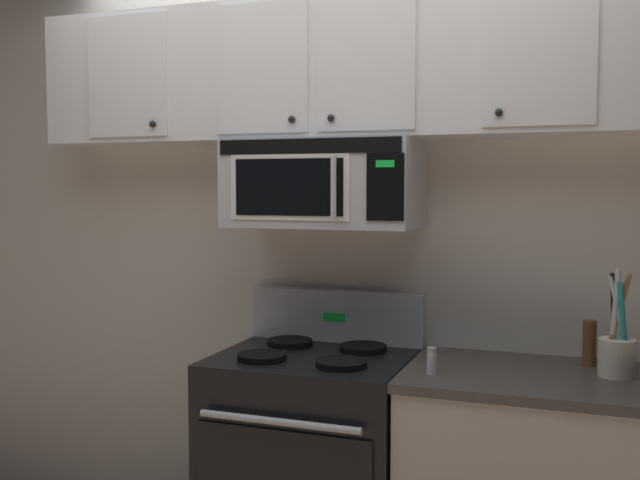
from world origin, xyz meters
The scene contains 7 objects.
back_wall centered at (0.00, 0.79, 1.35)m, with size 5.20×0.10×2.70m, color silver.
stove_range centered at (0.00, 0.42, 0.47)m, with size 0.76×0.69×1.12m.
over_range_microwave centered at (0.00, 0.54, 1.58)m, with size 0.76×0.43×0.35m.
upper_cabinets centered at (0.00, 0.57, 2.02)m, with size 2.50×0.36×0.55m.
utensil_crock_cream centered at (1.11, 0.47, 0.99)m, with size 0.13×0.13×0.38m.
salt_shaker centered at (0.49, 0.29, 0.95)m, with size 0.04×0.04×0.09m.
pepper_mill centered at (1.02, 0.60, 0.99)m, with size 0.05×0.05×0.17m, color brown.
Camera 1 is at (1.01, -2.28, 1.56)m, focal length 41.66 mm.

